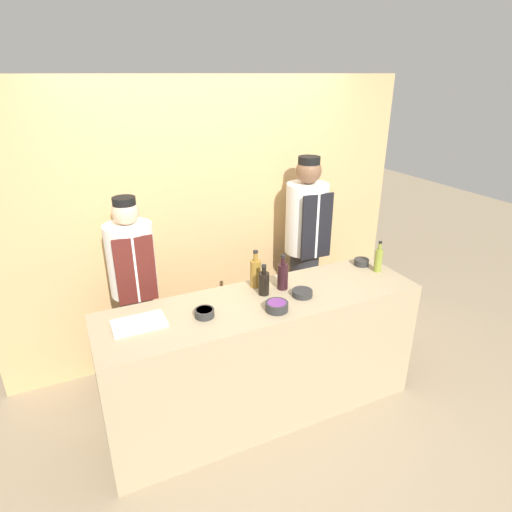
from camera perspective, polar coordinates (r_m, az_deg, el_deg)
name	(u,v)px	position (r m, az deg, el deg)	size (l,w,h in m)	color
ground_plane	(263,407)	(3.54, 0.92, -19.53)	(14.00, 14.00, 0.00)	tan
cabinet_wall	(210,222)	(3.79, -6.12, 4.57)	(3.63, 0.18, 2.40)	tan
counter	(263,357)	(3.23, 0.98, -13.28)	(2.29, 0.63, 0.96)	tan
sauce_bowl_orange	(302,293)	(3.03, 6.19, -4.90)	(0.14, 0.14, 0.04)	#2D2D2D
sauce_bowl_white	(361,262)	(3.59, 13.88, -0.75)	(0.12, 0.12, 0.05)	#2D2D2D
sauce_bowl_purple	(277,306)	(2.84, 2.78, -6.67)	(0.15, 0.15, 0.06)	#2D2D2D
sauce_bowl_green	(204,313)	(2.79, -6.88, -7.49)	(0.13, 0.13, 0.05)	#2D2D2D
cutting_board	(139,324)	(2.79, -15.33, -8.68)	(0.33, 0.20, 0.02)	white
bottle_oil	(378,260)	(3.48, 16.00, -0.47)	(0.06, 0.06, 0.25)	olive
bottle_wine	(283,276)	(3.08, 3.59, -2.62)	(0.08, 0.08, 0.26)	black
bottle_soy	(264,283)	(3.01, 1.05, -3.59)	(0.08, 0.08, 0.23)	black
bottle_vinegar	(256,273)	(3.10, -0.07, -2.23)	(0.08, 0.08, 0.28)	olive
chef_left	(135,290)	(3.42, -15.82, -4.45)	(0.35, 0.35, 1.60)	#28282D
chef_right	(305,247)	(3.86, 6.57, 1.18)	(0.36, 0.36, 1.77)	#28282D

